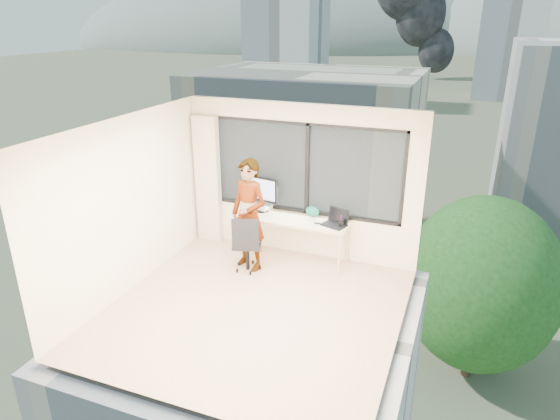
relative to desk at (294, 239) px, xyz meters
The scene contains 24 objects.
floor 1.70m from the desk, 90.00° to the right, with size 4.00×4.00×0.01m, color #D6AE8B.
ceiling 2.78m from the desk, 90.00° to the right, with size 4.00×4.00×0.01m, color white.
wall_front 3.78m from the desk, 90.00° to the right, with size 4.00×0.01×2.60m, color #F8E1C0.
wall_left 2.76m from the desk, 140.31° to the right, with size 0.01×4.00×2.60m, color #F8E1C0.
wall_right 2.76m from the desk, 39.69° to the right, with size 0.01×4.00×2.60m, color #F8E1C0.
window_wall 1.20m from the desk, 81.63° to the left, with size 3.30×0.16×1.55m, color black, non-canonical shape.
curtain 1.90m from the desk, behind, with size 0.45×0.14×2.30m, color beige.
desk is the anchor object (origin of this frame).
chair 0.85m from the desk, 134.23° to the right, with size 0.50×0.50×0.99m, color black, non-canonical shape.
person 0.95m from the desk, 139.89° to the right, with size 0.67×0.44×1.84m, color #2D2D33.
monitor 0.95m from the desk, 167.30° to the left, with size 0.61×0.13×0.61m, color black, non-canonical shape.
game_console 0.82m from the desk, 161.79° to the left, with size 0.31×0.26×0.08m, color white.
laptop 0.85m from the desk, ahead, with size 0.37×0.40×0.24m, color black, non-canonical shape.
cellphone 0.56m from the desk, ahead, with size 0.10×0.05×0.01m, color black.
pen_cup 0.91m from the desk, ahead, with size 0.08×0.08×0.11m, color black.
handbag 0.57m from the desk, 39.66° to the left, with size 0.24×0.12×0.18m, color #0D5245.
exterior_ground 119.21m from the desk, 90.00° to the left, with size 400.00×400.00×0.04m, color #515B3D.
near_bldg_a 30.64m from the desk, 107.62° to the left, with size 16.00×12.00×14.00m, color beige.
far_tower_a 99.69m from the desk, 110.55° to the left, with size 14.00×14.00×28.00m, color silver.
far_tower_b 118.61m from the desk, 86.13° to the left, with size 13.00×13.00×30.00m, color silver.
far_tower_d 160.05m from the desk, 112.02° to the left, with size 16.00×14.00×22.00m, color silver.
hill_a 340.51m from the desk, 110.65° to the left, with size 288.00×216.00×90.00m, color slate.
tree_a 27.88m from the desk, 128.19° to the left, with size 7.00×7.00×8.00m, color #1D4918, non-canonical shape.
tree_b 19.51m from the desk, 76.24° to the left, with size 7.60×7.60×9.00m, color #1D4918, non-canonical shape.
Camera 1 is at (2.52, -5.48, 3.90)m, focal length 31.81 mm.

